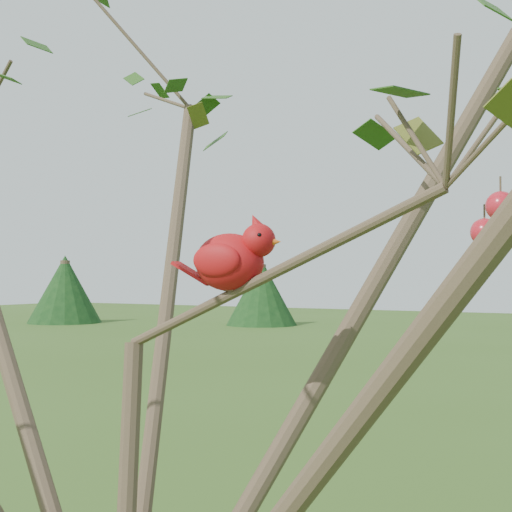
{
  "coord_description": "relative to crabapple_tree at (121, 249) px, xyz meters",
  "views": [
    {
      "loc": [
        0.82,
        -0.94,
        2.08
      ],
      "look_at": [
        0.22,
        0.09,
        2.11
      ],
      "focal_mm": 50.0,
      "sensor_mm": 36.0,
      "label": 1
    }
  ],
  "objects": [
    {
      "name": "crabapple_tree",
      "position": [
        0.0,
        0.0,
        0.0
      ],
      "size": [
        2.35,
        2.05,
        2.95
      ],
      "color": "#3C2E20",
      "rests_on": "ground"
    },
    {
      "name": "cardinal",
      "position": [
        0.15,
        0.11,
        -0.02
      ],
      "size": [
        0.21,
        0.11,
        0.14
      ],
      "rotation": [
        0.0,
        0.0,
        0.1
      ],
      "color": "red",
      "rests_on": "ground"
    },
    {
      "name": "distant_trees",
      "position": [
        -5.66,
        24.41,
        -0.71
      ],
      "size": [
        45.52,
        7.8,
        3.0
      ],
      "color": "#3C2E20",
      "rests_on": "ground"
    }
  ]
}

